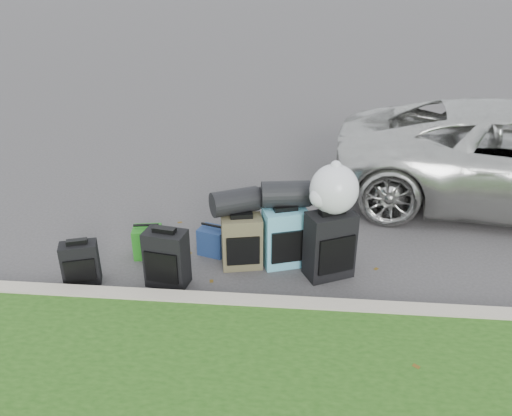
# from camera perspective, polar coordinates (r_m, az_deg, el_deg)

# --- Properties ---
(ground) EXTENTS (120.00, 120.00, 0.00)m
(ground) POSITION_cam_1_polar(r_m,az_deg,el_deg) (5.79, 0.81, -5.81)
(ground) COLOR #383535
(ground) RESTS_ON ground
(curb) EXTENTS (120.00, 0.18, 0.15)m
(curb) POSITION_cam_1_polar(r_m,az_deg,el_deg) (4.92, -0.08, -11.10)
(curb) COLOR #9E937F
(curb) RESTS_ON ground
(suitcase_small_black) EXTENTS (0.42, 0.32, 0.47)m
(suitcase_small_black) POSITION_cam_1_polar(r_m,az_deg,el_deg) (5.57, -19.42, -6.00)
(suitcase_small_black) COLOR black
(suitcase_small_black) RESTS_ON ground
(suitcase_large_black_left) EXTENTS (0.47, 0.33, 0.62)m
(suitcase_large_black_left) POSITION_cam_1_polar(r_m,az_deg,el_deg) (5.28, -10.16, -5.68)
(suitcase_large_black_left) COLOR black
(suitcase_large_black_left) RESTS_ON ground
(suitcase_olive) EXTENTS (0.48, 0.36, 0.60)m
(suitcase_olive) POSITION_cam_1_polar(r_m,az_deg,el_deg) (5.52, -1.63, -3.89)
(suitcase_olive) COLOR #3E3A25
(suitcase_olive) RESTS_ON ground
(suitcase_teal) EXTENTS (0.54, 0.42, 0.67)m
(suitcase_teal) POSITION_cam_1_polar(r_m,az_deg,el_deg) (5.54, 3.32, -3.40)
(suitcase_teal) COLOR teal
(suitcase_teal) RESTS_ON ground
(suitcase_large_black_right) EXTENTS (0.57, 0.48, 0.74)m
(suitcase_large_black_right) POSITION_cam_1_polar(r_m,az_deg,el_deg) (5.37, 8.41, -4.20)
(suitcase_large_black_right) COLOR black
(suitcase_large_black_right) RESTS_ON ground
(tote_green) EXTENTS (0.35, 0.30, 0.36)m
(tote_green) POSITION_cam_1_polar(r_m,az_deg,el_deg) (5.90, -12.26, -3.81)
(tote_green) COLOR #1E6D18
(tote_green) RESTS_ON ground
(tote_navy) EXTENTS (0.36, 0.32, 0.32)m
(tote_navy) POSITION_cam_1_polar(r_m,az_deg,el_deg) (5.84, -4.96, -3.76)
(tote_navy) COLOR navy
(tote_navy) RESTS_ON ground
(duffel_left) EXTENTS (0.58, 0.48, 0.28)m
(duffel_left) POSITION_cam_1_polar(r_m,az_deg,el_deg) (5.42, -2.42, 0.73)
(duffel_left) COLOR black
(duffel_left) RESTS_ON suitcase_olive
(duffel_right) EXTENTS (0.56, 0.37, 0.29)m
(duffel_right) POSITION_cam_1_polar(r_m,az_deg,el_deg) (5.41, 3.40, 1.60)
(duffel_right) COLOR black
(duffel_right) RESTS_ON suitcase_teal
(trash_bag) EXTENTS (0.50, 0.50, 0.50)m
(trash_bag) POSITION_cam_1_polar(r_m,az_deg,el_deg) (5.15, 8.93, 2.13)
(trash_bag) COLOR silver
(trash_bag) RESTS_ON suitcase_large_black_right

